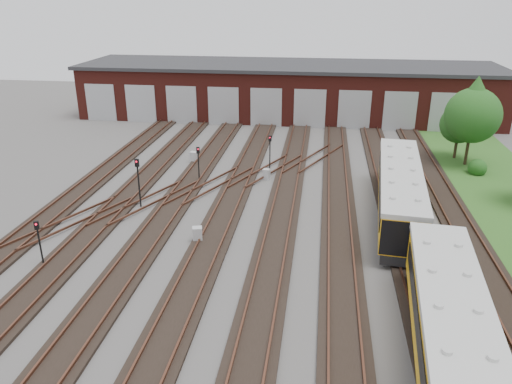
# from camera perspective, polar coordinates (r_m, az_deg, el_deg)

# --- Properties ---
(ground) EXTENTS (120.00, 120.00, 0.00)m
(ground) POSITION_cam_1_polar(r_m,az_deg,el_deg) (27.23, -3.11, -10.65)
(ground) COLOR #423F3D
(ground) RESTS_ON ground
(track_network) EXTENTS (30.40, 70.00, 0.33)m
(track_network) POSITION_cam_1_polar(r_m,az_deg,el_deg) (27.69, -3.23, -9.79)
(track_network) COLOR black
(track_network) RESTS_ON ground
(maintenance_shed) EXTENTS (51.00, 12.50, 6.35)m
(maintenance_shed) POSITION_cam_1_polar(r_m,az_deg,el_deg) (63.66, 3.63, 11.61)
(maintenance_shed) COLOR #561B15
(maintenance_shed) RESTS_ON ground
(metro_train) EXTENTS (4.14, 47.41, 3.15)m
(metro_train) POSITION_cam_1_polar(r_m,az_deg,el_deg) (21.73, 21.54, -15.71)
(metro_train) COLOR black
(metro_train) RESTS_ON ground
(signal_mast_0) EXTENTS (0.29, 0.28, 2.80)m
(signal_mast_0) POSITION_cam_1_polar(r_m,az_deg,el_deg) (30.70, -23.59, -4.75)
(signal_mast_0) COLOR black
(signal_mast_0) RESTS_ON ground
(signal_mast_1) EXTENTS (0.30, 0.28, 3.66)m
(signal_mast_1) POSITION_cam_1_polar(r_m,az_deg,el_deg) (36.64, -13.32, 1.72)
(signal_mast_1) COLOR black
(signal_mast_1) RESTS_ON ground
(signal_mast_2) EXTENTS (0.30, 0.29, 2.96)m
(signal_mast_2) POSITION_cam_1_polar(r_m,az_deg,el_deg) (40.96, -6.61, 3.71)
(signal_mast_2) COLOR black
(signal_mast_2) RESTS_ON ground
(signal_mast_3) EXTENTS (0.26, 0.24, 3.26)m
(signal_mast_3) POSITION_cam_1_polar(r_m,az_deg,el_deg) (42.91, 1.60, 4.94)
(signal_mast_3) COLOR black
(signal_mast_3) RESTS_ON ground
(relay_cabinet_1) EXTENTS (0.72, 0.65, 1.01)m
(relay_cabinet_1) POSITION_cam_1_polar(r_m,az_deg,el_deg) (46.18, -7.13, 3.98)
(relay_cabinet_1) COLOR #ACAEB1
(relay_cabinet_1) RESTS_ON ground
(relay_cabinet_2) EXTENTS (0.71, 0.64, 1.00)m
(relay_cabinet_2) POSITION_cam_1_polar(r_m,az_deg,el_deg) (31.56, -6.71, -4.85)
(relay_cabinet_2) COLOR #ACAEB1
(relay_cabinet_2) RESTS_ON ground
(relay_cabinet_3) EXTENTS (0.66, 0.60, 0.92)m
(relay_cabinet_3) POSITION_cam_1_polar(r_m,az_deg,el_deg) (41.61, 1.20, 2.04)
(relay_cabinet_3) COLOR #ACAEB1
(relay_cabinet_3) RESTS_ON ground
(relay_cabinet_4) EXTENTS (0.83, 0.77, 1.11)m
(relay_cabinet_4) POSITION_cam_1_polar(r_m,az_deg,el_deg) (34.93, 17.68, -2.95)
(relay_cabinet_4) COLOR #ACAEB1
(relay_cabinet_4) RESTS_ON ground
(tree_0) EXTENTS (4.82, 4.82, 7.99)m
(tree_0) POSITION_cam_1_polar(r_m,az_deg,el_deg) (47.85, 23.64, 8.70)
(tree_0) COLOR #2E2314
(tree_0) RESTS_ON ground
(tree_1) EXTENTS (3.49, 3.49, 5.78)m
(tree_1) POSITION_cam_1_polar(r_m,az_deg,el_deg) (49.74, 22.29, 7.66)
(tree_1) COLOR #2E2314
(tree_1) RESTS_ON ground
(bush_1) EXTENTS (1.57, 1.57, 1.57)m
(bush_1) POSITION_cam_1_polar(r_m,az_deg,el_deg) (46.79, 24.01, 2.79)
(bush_1) COLOR #1B4D16
(bush_1) RESTS_ON ground
(bush_2) EXTENTS (1.33, 1.33, 1.33)m
(bush_2) POSITION_cam_1_polar(r_m,az_deg,el_deg) (57.94, 21.46, 6.51)
(bush_2) COLOR #1B4D16
(bush_2) RESTS_ON ground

